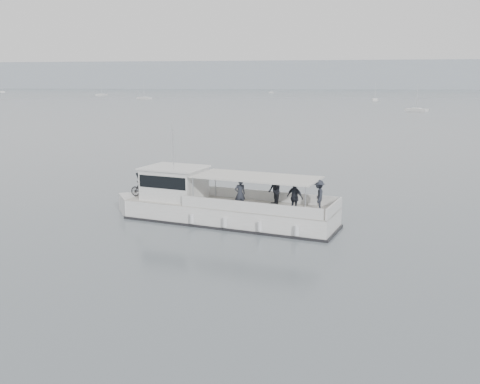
# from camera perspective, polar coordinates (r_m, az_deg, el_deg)

# --- Properties ---
(ground) EXTENTS (1400.00, 1400.00, 0.00)m
(ground) POSITION_cam_1_polar(r_m,az_deg,el_deg) (28.61, -11.18, -2.64)
(ground) COLOR #535D62
(ground) RESTS_ON ground
(headland) EXTENTS (1400.00, 90.00, 28.00)m
(headland) POSITION_cam_1_polar(r_m,az_deg,el_deg) (586.05, 8.62, 12.20)
(headland) COLOR #939EA8
(headland) RESTS_ON ground
(tour_boat) EXTENTS (12.15, 5.48, 5.09)m
(tour_boat) POSITION_cam_1_polar(r_m,az_deg,el_deg) (27.20, -3.09, -1.36)
(tour_boat) COLOR white
(tour_boat) RESTS_ON ground
(moored_fleet) EXTENTS (408.23, 339.40, 10.11)m
(moored_fleet) POSITION_cam_1_polar(r_m,az_deg,el_deg) (242.92, 1.27, 10.08)
(moored_fleet) COLOR white
(moored_fleet) RESTS_ON ground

